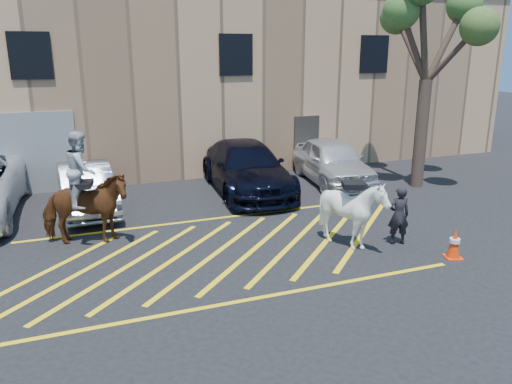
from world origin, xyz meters
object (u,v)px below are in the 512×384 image
object	(u,v)px
car_white_suv	(332,161)
tree	(431,21)
handler	(399,215)
saddled_white	(353,213)
car_blue_suv	(246,168)
mounted_bay	(84,200)
traffic_cone	(454,244)
car_silver_sedan	(86,188)

from	to	relation	value
car_white_suv	tree	world-z (taller)	tree
handler	saddled_white	xyz separation A→B (m)	(-1.22, 0.21, 0.15)
car_blue_suv	saddled_white	world-z (taller)	saddled_white
car_blue_suv	car_white_suv	bearing A→B (deg)	3.87
car_white_suv	mounted_bay	distance (m)	9.40
car_blue_suv	tree	world-z (taller)	tree
car_blue_suv	saddled_white	distance (m)	5.85
car_blue_suv	tree	xyz separation A→B (m)	(6.01, -1.57, 4.85)
handler	saddled_white	world-z (taller)	saddled_white
traffic_cone	car_white_suv	bearing A→B (deg)	84.27
saddled_white	car_blue_suv	bearing A→B (deg)	97.07
car_white_suv	mounted_bay	size ratio (longest dim) A/B	1.64
handler	tree	world-z (taller)	tree
saddled_white	tree	size ratio (longest dim) A/B	0.28
car_silver_sedan	traffic_cone	size ratio (longest dim) A/B	5.91
car_blue_suv	saddled_white	size ratio (longest dim) A/B	2.82
car_silver_sedan	handler	size ratio (longest dim) A/B	2.84
mounted_bay	car_white_suv	bearing A→B (deg)	19.80
car_silver_sedan	handler	distance (m)	9.24
tree	car_white_suv	bearing A→B (deg)	149.83
car_blue_suv	handler	bearing A→B (deg)	-67.64
saddled_white	handler	bearing A→B (deg)	-9.82
mounted_bay	traffic_cone	world-z (taller)	mounted_bay
handler	mounted_bay	world-z (taller)	mounted_bay
car_blue_suv	tree	bearing A→B (deg)	-10.15
car_silver_sedan	traffic_cone	world-z (taller)	car_silver_sedan
handler	car_white_suv	bearing A→B (deg)	-87.33
saddled_white	traffic_cone	size ratio (longest dim) A/B	2.81
car_silver_sedan	tree	world-z (taller)	tree
car_blue_suv	traffic_cone	xyz separation A→B (m)	(2.65, -7.27, -0.48)
saddled_white	mounted_bay	bearing A→B (deg)	157.27
car_white_suv	handler	world-z (taller)	car_white_suv
car_white_suv	handler	size ratio (longest dim) A/B	3.15
handler	traffic_cone	bearing A→B (deg)	135.61
car_white_suv	car_blue_suv	bearing A→B (deg)	-172.75
traffic_cone	tree	size ratio (longest dim) A/B	0.10
car_silver_sedan	car_blue_suv	world-z (taller)	car_blue_suv
car_silver_sedan	mounted_bay	distance (m)	2.96
car_silver_sedan	tree	xyz separation A→B (m)	(11.33, -1.27, 4.98)
car_blue_suv	mounted_bay	distance (m)	6.35
saddled_white	car_white_suv	bearing A→B (deg)	65.33
car_silver_sedan	car_blue_suv	distance (m)	5.32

